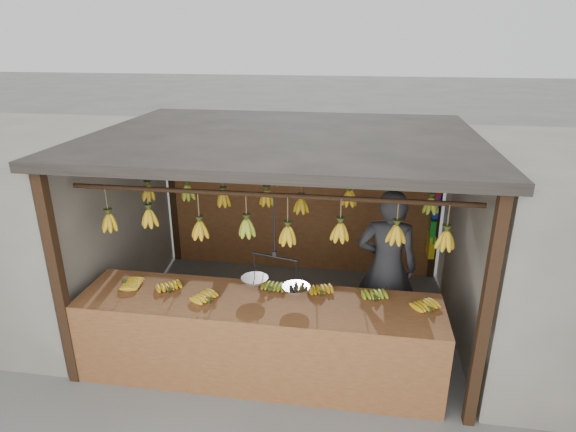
# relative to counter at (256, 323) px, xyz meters

# --- Properties ---
(ground) EXTENTS (80.00, 80.00, 0.00)m
(ground) POSITION_rel_counter_xyz_m (0.09, 1.23, -0.71)
(ground) COLOR #5B5B57
(stall) EXTENTS (4.30, 3.30, 2.40)m
(stall) POSITION_rel_counter_xyz_m (0.09, 1.56, 1.26)
(stall) COLOR black
(stall) RESTS_ON ground
(neighbor_left) EXTENTS (3.00, 3.00, 2.30)m
(neighbor_left) POSITION_rel_counter_xyz_m (-3.51, 1.23, 0.44)
(neighbor_left) COLOR slate
(neighbor_left) RESTS_ON ground
(counter) EXTENTS (3.74, 0.85, 0.96)m
(counter) POSITION_rel_counter_xyz_m (0.00, 0.00, 0.00)
(counter) COLOR brown
(counter) RESTS_ON ground
(hanging_bananas) EXTENTS (3.58, 2.25, 0.39)m
(hanging_bananas) POSITION_rel_counter_xyz_m (0.09, 1.23, 0.91)
(hanging_bananas) COLOR gold
(hanging_bananas) RESTS_ON ground
(balance_scale) EXTENTS (0.72, 0.39, 0.96)m
(balance_scale) POSITION_rel_counter_xyz_m (0.15, 0.23, 0.39)
(balance_scale) COLOR black
(balance_scale) RESTS_ON ground
(vendor) EXTENTS (0.70, 0.48, 1.88)m
(vendor) POSITION_rel_counter_xyz_m (1.31, 0.98, 0.23)
(vendor) COLOR #262628
(vendor) RESTS_ON ground
(bag_bundles) EXTENTS (0.08, 0.26, 1.16)m
(bag_bundles) POSITION_rel_counter_xyz_m (2.03, 2.58, 0.28)
(bag_bundles) COLOR red
(bag_bundles) RESTS_ON ground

